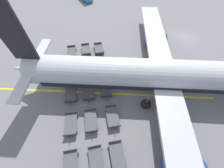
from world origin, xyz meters
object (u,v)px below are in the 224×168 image
object	(u,v)px
airplane	(174,76)
baggage_dolly_row_mid_b_col_a	(99,49)
baggage_dolly_row_mid_a_col_b	(87,69)
baggage_dolly_row_near_col_e	(71,166)
baggage_dolly_row_near_col_c	(71,94)
baggage_dolly_row_mid_a_col_a	(86,50)
baggage_dolly_row_near_col_b	(72,70)
baggage_dolly_row_mid_b_col_b	(103,66)
baggage_dolly_row_mid_b_col_c	(106,89)
baggage_dolly_row_mid_a_col_e	(96,161)
baggage_dolly_row_mid_b_col_e	(117,155)
baggage_dolly_row_mid_a_col_c	(88,92)
baggage_dolly_row_near_col_a	(72,52)
baggage_dolly_row_mid_b_col_d	(113,117)
baggage_dolly_row_mid_a_col_d	(91,121)
baggage_dolly_row_near_col_d	(71,124)

from	to	relation	value
airplane	baggage_dolly_row_mid_b_col_a	world-z (taller)	airplane
baggage_dolly_row_mid_a_col_b	baggage_dolly_row_near_col_e	bearing A→B (deg)	-3.46
baggage_dolly_row_near_col_c	baggage_dolly_row_mid_a_col_a	distance (m)	9.50
baggage_dolly_row_near_col_b	baggage_dolly_row_mid_b_col_b	distance (m)	5.12
baggage_dolly_row_mid_b_col_a	baggage_dolly_row_mid_b_col_c	bearing A→B (deg)	7.88
baggage_dolly_row_mid_a_col_a	baggage_dolly_row_mid_a_col_b	bearing A→B (deg)	7.26
baggage_dolly_row_near_col_e	baggage_dolly_row_mid_b_col_b	distance (m)	14.52
airplane	baggage_dolly_row_mid_a_col_a	xyz separation A→B (m)	(-8.93, -12.43, -2.89)
baggage_dolly_row_mid_b_col_a	baggage_dolly_row_mid_b_col_b	size ratio (longest dim) A/B	1.00
airplane	baggage_dolly_row_mid_a_col_a	size ratio (longest dim) A/B	11.86
baggage_dolly_row_mid_a_col_e	baggage_dolly_row_mid_b_col_e	xyz separation A→B (m)	(-0.42, 2.26, 0.00)
baggage_dolly_row_mid_b_col_c	baggage_dolly_row_mid_a_col_c	bearing A→B (deg)	-82.51
baggage_dolly_row_mid_a_col_a	baggage_dolly_row_mid_b_col_c	distance (m)	9.50
baggage_dolly_row_near_col_a	baggage_dolly_row_mid_a_col_c	size ratio (longest dim) A/B	1.00
baggage_dolly_row_near_col_c	baggage_dolly_row_mid_a_col_a	xyz separation A→B (m)	(-9.39, 1.44, 0.00)
baggage_dolly_row_near_col_e	baggage_dolly_row_mid_b_col_a	xyz separation A→B (m)	(-18.39, 2.59, 0.00)
baggage_dolly_row_mid_a_col_a	baggage_dolly_row_mid_b_col_b	distance (m)	5.23
baggage_dolly_row_near_col_c	baggage_dolly_row_mid_a_col_a	size ratio (longest dim) A/B	1.00
baggage_dolly_row_mid_b_col_b	baggage_dolly_row_mid_b_col_d	world-z (taller)	same
baggage_dolly_row_mid_a_col_e	baggage_dolly_row_mid_b_col_b	xyz separation A→B (m)	(-13.77, 0.77, 0.00)
baggage_dolly_row_near_col_a	baggage_dolly_row_mid_b_col_e	bearing A→B (deg)	23.11
baggage_dolly_row_mid_a_col_a	baggage_dolly_row_mid_b_col_a	size ratio (longest dim) A/B	1.00
baggage_dolly_row_mid_a_col_d	baggage_dolly_row_near_col_c	bearing A→B (deg)	-142.95
baggage_dolly_row_mid_a_col_c	baggage_dolly_row_near_col_e	bearing A→B (deg)	-7.90
baggage_dolly_row_mid_a_col_e	baggage_dolly_row_mid_b_col_c	distance (m)	9.19
baggage_dolly_row_mid_a_col_b	baggage_dolly_row_mid_b_col_d	xyz separation A→B (m)	(8.38, 3.77, 0.00)
baggage_dolly_row_near_col_a	baggage_dolly_row_mid_a_col_a	size ratio (longest dim) A/B	1.00
baggage_dolly_row_near_col_c	baggage_dolly_row_near_col_d	distance (m)	4.45
baggage_dolly_row_near_col_d	baggage_dolly_row_mid_a_col_a	size ratio (longest dim) A/B	0.99
baggage_dolly_row_near_col_a	baggage_dolly_row_near_col_d	xyz separation A→B (m)	(13.32, 1.71, 0.00)
baggage_dolly_row_near_col_c	baggage_dolly_row_mid_b_col_c	world-z (taller)	same
baggage_dolly_row_near_col_d	baggage_dolly_row_mid_a_col_c	size ratio (longest dim) A/B	0.99
baggage_dolly_row_mid_a_col_e	baggage_dolly_row_mid_b_col_a	world-z (taller)	same
baggage_dolly_row_near_col_d	baggage_dolly_row_mid_a_col_b	world-z (taller)	same
baggage_dolly_row_near_col_b	baggage_dolly_row_mid_a_col_e	world-z (taller)	same
baggage_dolly_row_near_col_a	baggage_dolly_row_near_col_c	xyz separation A→B (m)	(8.90, 1.11, 0.00)
baggage_dolly_row_near_col_d	baggage_dolly_row_mid_b_col_e	size ratio (longest dim) A/B	0.99
baggage_dolly_row_near_col_a	baggage_dolly_row_mid_b_col_d	world-z (taller)	same
baggage_dolly_row_near_col_a	baggage_dolly_row_mid_b_col_b	xyz separation A→B (m)	(3.64, 5.76, 0.00)
baggage_dolly_row_near_col_e	baggage_dolly_row_mid_a_col_e	bearing A→B (deg)	97.10
baggage_dolly_row_near_col_e	baggage_dolly_row_mid_a_col_d	size ratio (longest dim) A/B	1.00
baggage_dolly_row_near_col_b	baggage_dolly_row_mid_a_col_d	xyz separation A→B (m)	(8.58, 3.51, 0.00)
baggage_dolly_row_mid_b_col_e	baggage_dolly_row_mid_a_col_d	bearing A→B (deg)	-142.64
baggage_dolly_row_near_col_c	baggage_dolly_row_mid_a_col_e	distance (m)	9.35
baggage_dolly_row_near_col_e	baggage_dolly_row_mid_b_col_c	size ratio (longest dim) A/B	1.01
baggage_dolly_row_mid_a_col_e	baggage_dolly_row_mid_b_col_e	world-z (taller)	same
baggage_dolly_row_mid_b_col_d	baggage_dolly_row_mid_a_col_a	bearing A→B (deg)	-161.51
baggage_dolly_row_near_col_e	baggage_dolly_row_mid_a_col_a	distance (m)	18.24
baggage_dolly_row_near_col_b	baggage_dolly_row_near_col_e	size ratio (longest dim) A/B	1.00
baggage_dolly_row_mid_b_col_c	baggage_dolly_row_mid_b_col_e	distance (m)	8.76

